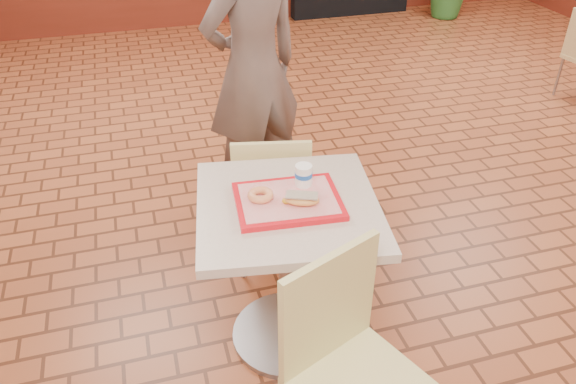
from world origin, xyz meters
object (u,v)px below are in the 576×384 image
object	(u,v)px
chair_main_front	(349,360)
chair_main_back	(271,195)
main_table	(288,252)
serving_tray	(288,201)
ring_donut	(260,195)
paper_cup	(304,175)
customer	(253,69)
long_john_donut	(301,199)

from	to	relation	value
chair_main_front	chair_main_back	distance (m)	1.21
main_table	serving_tray	xyz separation A→B (m)	(0.00, 0.00, 0.28)
ring_donut	paper_cup	distance (m)	0.22
chair_main_back	customer	xyz separation A→B (m)	(0.08, 0.73, 0.45)
paper_cup	long_john_donut	bearing A→B (deg)	-111.45
customer	serving_tray	world-z (taller)	customer
main_table	long_john_donut	bearing A→B (deg)	-53.10
customer	paper_cup	world-z (taller)	customer
customer	long_john_donut	xyz separation A→B (m)	(-0.11, -1.35, -0.06)
chair_main_front	main_table	bearing A→B (deg)	71.46
ring_donut	long_john_donut	world-z (taller)	long_john_donut
chair_main_back	paper_cup	bearing A→B (deg)	105.68
chair_main_front	paper_cup	world-z (taller)	chair_main_front
chair_main_back	long_john_donut	world-z (taller)	long_john_donut
ring_donut	paper_cup	size ratio (longest dim) A/B	1.15
ring_donut	long_john_donut	distance (m)	0.18
customer	long_john_donut	distance (m)	1.35
main_table	paper_cup	size ratio (longest dim) A/B	8.50
main_table	ring_donut	xyz separation A→B (m)	(-0.11, 0.03, 0.31)
chair_main_front	ring_donut	xyz separation A→B (m)	(-0.16, 0.68, 0.33)
main_table	serving_tray	size ratio (longest dim) A/B	1.84
serving_tray	chair_main_front	bearing A→B (deg)	-85.84
customer	serving_tray	bearing A→B (deg)	63.70
chair_main_front	paper_cup	xyz separation A→B (m)	(0.05, 0.73, 0.36)
chair_main_front	customer	size ratio (longest dim) A/B	0.52
main_table	long_john_donut	distance (m)	0.33
chair_main_front	long_john_donut	xyz separation A→B (m)	(-0.01, 0.59, 0.34)
ring_donut	long_john_donut	bearing A→B (deg)	-29.19
main_table	chair_main_front	xyz separation A→B (m)	(0.05, -0.64, -0.02)
customer	long_john_donut	world-z (taller)	customer
main_table	serving_tray	distance (m)	0.28
chair_main_back	paper_cup	size ratio (longest dim) A/B	9.05
main_table	customer	size ratio (longest dim) A/B	0.44
main_table	chair_main_front	world-z (taller)	chair_main_front
chair_main_back	serving_tray	size ratio (longest dim) A/B	1.96
main_table	serving_tray	bearing A→B (deg)	0.00
main_table	chair_main_back	distance (m)	0.57
chair_main_back	ring_donut	distance (m)	0.68
main_table	chair_main_front	bearing A→B (deg)	-85.84
main_table	customer	distance (m)	1.36
chair_main_front	paper_cup	distance (m)	0.82
chair_main_front	chair_main_back	size ratio (longest dim) A/B	1.10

